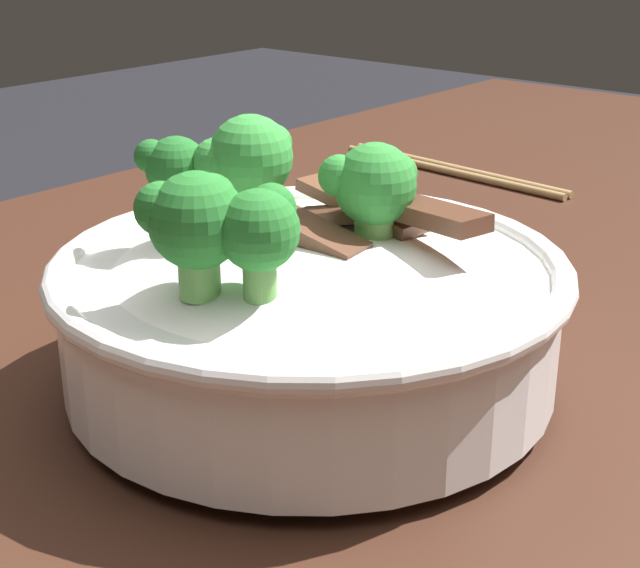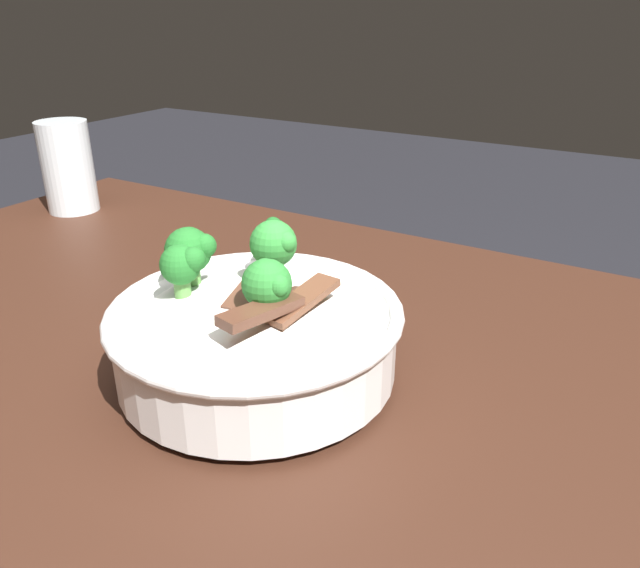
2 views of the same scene
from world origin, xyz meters
TOP-DOWN VIEW (x-y plane):
  - dining_table at (0.00, 0.00)m, footprint 1.51×1.02m
  - rice_bowl at (-0.11, 0.11)m, footprint 0.25×0.25m
  - chopsticks_pair at (0.29, 0.28)m, footprint 0.04×0.24m

SIDE VIEW (x-z plane):
  - dining_table at x=0.00m, z-range 0.31..1.10m
  - chopsticks_pair at x=0.29m, z-range 0.80..0.80m
  - rice_bowl at x=-0.11m, z-range 0.78..0.91m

